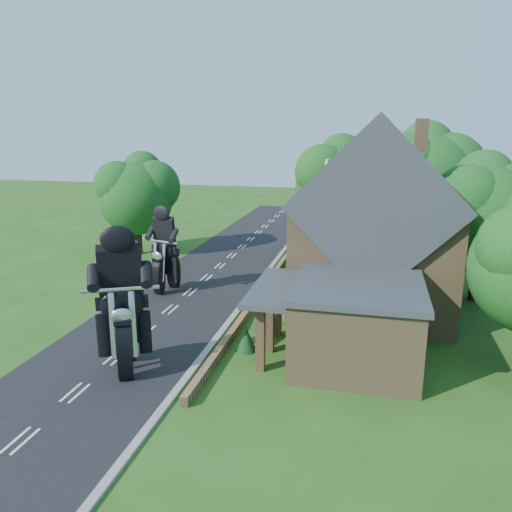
% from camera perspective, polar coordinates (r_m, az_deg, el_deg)
% --- Properties ---
extents(ground, '(120.00, 120.00, 0.00)m').
position_cam_1_polar(ground, '(25.05, -12.46, -8.36)').
color(ground, '#224C15').
rests_on(ground, ground).
extents(road, '(7.00, 80.00, 0.02)m').
position_cam_1_polar(road, '(25.04, -12.46, -8.34)').
color(road, black).
rests_on(road, ground).
extents(kerb, '(0.30, 80.00, 0.12)m').
position_cam_1_polar(kerb, '(23.74, -4.40, -9.21)').
color(kerb, gray).
rests_on(kerb, ground).
extents(garden_wall, '(0.30, 22.00, 0.40)m').
position_cam_1_polar(garden_wall, '(28.00, -0.01, -5.08)').
color(garden_wall, olive).
rests_on(garden_wall, ground).
extents(house, '(9.54, 8.64, 10.24)m').
position_cam_1_polar(house, '(27.17, 13.32, 2.99)').
color(house, olive).
rests_on(house, ground).
extents(annex, '(7.05, 5.94, 3.44)m').
position_cam_1_polar(annex, '(21.35, 11.07, -7.27)').
color(annex, olive).
rests_on(annex, ground).
extents(tree_house_right, '(6.51, 6.00, 8.40)m').
position_cam_1_polar(tree_house_right, '(30.25, 25.23, 4.77)').
color(tree_house_right, black).
rests_on(tree_house_right, ground).
extents(tree_behind_house, '(7.81, 7.20, 10.08)m').
position_cam_1_polar(tree_behind_house, '(37.14, 19.38, 8.52)').
color(tree_behind_house, black).
rests_on(tree_behind_house, ground).
extents(tree_behind_left, '(6.94, 6.40, 9.16)m').
position_cam_1_polar(tree_behind_left, '(38.04, 10.04, 8.49)').
color(tree_behind_left, black).
rests_on(tree_behind_left, ground).
extents(tree_far_road, '(6.08, 5.60, 7.84)m').
position_cam_1_polar(tree_far_road, '(39.11, -13.03, 7.18)').
color(tree_far_road, black).
rests_on(tree_far_road, ground).
extents(shrub_a, '(0.90, 0.90, 1.10)m').
position_cam_1_polar(shrub_a, '(22.24, -1.10, -9.48)').
color(shrub_a, '#103416').
rests_on(shrub_a, ground).
extents(shrub_b, '(0.90, 0.90, 1.10)m').
position_cam_1_polar(shrub_b, '(24.47, 0.37, -7.17)').
color(shrub_b, '#103416').
rests_on(shrub_b, ground).
extents(shrub_c, '(0.90, 0.90, 1.10)m').
position_cam_1_polar(shrub_c, '(26.76, 1.58, -5.24)').
color(shrub_c, '#103416').
rests_on(shrub_c, ground).
extents(shrub_d, '(0.90, 0.90, 1.10)m').
position_cam_1_polar(shrub_d, '(31.42, 3.46, -2.22)').
color(shrub_d, '#103416').
rests_on(shrub_d, ground).
extents(shrub_e, '(0.90, 0.90, 1.10)m').
position_cam_1_polar(shrub_e, '(33.79, 4.20, -1.03)').
color(shrub_e, '#103416').
rests_on(shrub_e, ground).
extents(shrub_f, '(0.90, 0.90, 1.10)m').
position_cam_1_polar(shrub_f, '(36.18, 4.84, 0.00)').
color(shrub_f, '#103416').
rests_on(shrub_f, ground).
extents(motorcycle_lead, '(1.30, 1.96, 1.81)m').
position_cam_1_polar(motorcycle_lead, '(21.05, -14.66, -10.38)').
color(motorcycle_lead, black).
rests_on(motorcycle_lead, ground).
extents(motorcycle_follow, '(0.83, 1.73, 1.57)m').
position_cam_1_polar(motorcycle_follow, '(30.36, -10.19, -2.58)').
color(motorcycle_follow, black).
rests_on(motorcycle_follow, ground).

